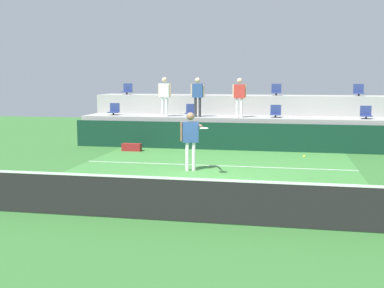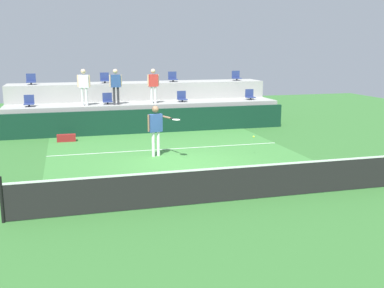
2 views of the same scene
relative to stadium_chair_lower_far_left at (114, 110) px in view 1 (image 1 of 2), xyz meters
name	(u,v)px [view 1 (image 1 of 2)]	position (x,y,z in m)	size (l,w,h in m)	color
ground_plane	(204,181)	(5.31, -7.23, -1.46)	(40.00, 40.00, 0.00)	#336B2D
court_inner_paint	(210,174)	(5.31, -6.23, -1.46)	(9.00, 10.00, 0.01)	#3D7F38
court_service_line	(216,166)	(5.31, -4.83, -1.46)	(9.00, 0.06, 0.00)	white
tennis_net	(171,197)	(5.31, -11.23, -0.97)	(10.48, 0.08, 1.07)	black
sponsor_backboard	(229,137)	(5.31, -1.23, -0.91)	(13.00, 0.16, 1.10)	#0F3323
seating_tier_lower	(233,131)	(5.31, 0.07, -0.84)	(13.00, 1.80, 1.25)	#9E9E99
seating_tier_upper	(237,118)	(5.31, 1.87, -0.41)	(13.00, 1.80, 2.10)	#9E9E99
stadium_chair_lower_far_left	(114,110)	(0.00, 0.00, 0.00)	(0.44, 0.40, 0.52)	#2D2D33
stadium_chair_lower_left	(191,111)	(3.48, 0.00, 0.00)	(0.44, 0.40, 0.52)	#2D2D33
stadium_chair_lower_right	(276,112)	(7.09, 0.00, 0.00)	(0.44, 0.40, 0.52)	#2D2D33
stadium_chair_lower_far_right	(366,113)	(10.67, 0.00, 0.00)	(0.44, 0.40, 0.52)	#2D2D33
stadium_chair_upper_far_left	(127,90)	(0.03, 1.80, 0.85)	(0.44, 0.40, 0.52)	#2D2D33
stadium_chair_upper_left	(200,90)	(3.54, 1.80, 0.85)	(0.44, 0.40, 0.52)	#2D2D33
stadium_chair_upper_right	(276,91)	(7.05, 1.80, 0.85)	(0.44, 0.40, 0.52)	#2D2D33
stadium_chair_upper_far_right	(359,91)	(10.60, 1.80, 0.85)	(0.44, 0.40, 0.52)	#2D2D33
tennis_player	(191,135)	(4.66, -5.88, -0.33)	(1.05, 1.17, 1.83)	white
spectator_in_grey	(165,93)	(2.42, -0.38, 0.78)	(0.59, 0.25, 1.66)	white
spectator_in_white	(198,93)	(3.85, -0.38, 0.77)	(0.58, 0.23, 1.65)	#2D2D33
spectator_leaning_on_rail	(239,94)	(5.61, -0.38, 0.76)	(0.58, 0.24, 1.63)	white
tennis_ball	(304,156)	(8.07, -6.69, -0.77)	(0.07, 0.07, 0.07)	#CCE033
equipment_bag	(132,147)	(1.53, -2.24, -1.31)	(0.76, 0.28, 0.30)	maroon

